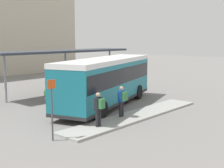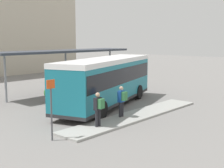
{
  "view_description": "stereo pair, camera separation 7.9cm",
  "coord_description": "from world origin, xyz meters",
  "px_view_note": "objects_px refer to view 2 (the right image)",
  "views": [
    {
      "loc": [
        -15.55,
        -14.09,
        4.62
      ],
      "look_at": [
        0.53,
        0.0,
        1.48
      ],
      "focal_mm": 50.0,
      "sensor_mm": 36.0,
      "label": 1
    },
    {
      "loc": [
        -15.5,
        -14.15,
        4.62
      ],
      "look_at": [
        0.53,
        0.0,
        1.48
      ],
      "focal_mm": 50.0,
      "sensor_mm": 36.0,
      "label": 2
    }
  ],
  "objects_px": {
    "platform_sign": "(51,107)",
    "city_bus": "(107,79)",
    "pedestrian_companion": "(122,99)",
    "bicycle_red": "(139,84)",
    "pedestrian_waiting": "(99,107)",
    "potted_planter_near_shelter": "(50,95)",
    "bicycle_yellow": "(133,82)"
  },
  "relations": [
    {
      "from": "bicycle_red",
      "to": "platform_sign",
      "type": "xyz_separation_m",
      "value": [
        -15.3,
        -6.41,
        1.23
      ]
    },
    {
      "from": "city_bus",
      "to": "bicycle_yellow",
      "type": "height_order",
      "value": "city_bus"
    },
    {
      "from": "pedestrian_waiting",
      "to": "pedestrian_companion",
      "type": "relative_size",
      "value": 0.99
    },
    {
      "from": "pedestrian_companion",
      "to": "potted_planter_near_shelter",
      "type": "relative_size",
      "value": 1.53
    },
    {
      "from": "platform_sign",
      "to": "city_bus",
      "type": "bearing_deg",
      "value": 23.37
    },
    {
      "from": "pedestrian_companion",
      "to": "bicycle_red",
      "type": "bearing_deg",
      "value": -62.47
    },
    {
      "from": "pedestrian_waiting",
      "to": "bicycle_yellow",
      "type": "bearing_deg",
      "value": -63.77
    },
    {
      "from": "pedestrian_companion",
      "to": "platform_sign",
      "type": "distance_m",
      "value": 5.11
    },
    {
      "from": "bicycle_red",
      "to": "potted_planter_near_shelter",
      "type": "distance_m",
      "value": 10.24
    },
    {
      "from": "platform_sign",
      "to": "bicycle_yellow",
      "type": "bearing_deg",
      "value": 25.12
    },
    {
      "from": "pedestrian_waiting",
      "to": "bicycle_red",
      "type": "distance_m",
      "value": 14.26
    },
    {
      "from": "pedestrian_waiting",
      "to": "bicycle_red",
      "type": "height_order",
      "value": "pedestrian_waiting"
    },
    {
      "from": "pedestrian_companion",
      "to": "bicycle_red",
      "type": "height_order",
      "value": "pedestrian_companion"
    },
    {
      "from": "city_bus",
      "to": "pedestrian_companion",
      "type": "height_order",
      "value": "city_bus"
    },
    {
      "from": "potted_planter_near_shelter",
      "to": "pedestrian_companion",
      "type": "bearing_deg",
      "value": -89.9
    },
    {
      "from": "city_bus",
      "to": "pedestrian_companion",
      "type": "bearing_deg",
      "value": -141.44
    },
    {
      "from": "bicycle_yellow",
      "to": "platform_sign",
      "type": "bearing_deg",
      "value": 120.41
    },
    {
      "from": "pedestrian_waiting",
      "to": "potted_planter_near_shelter",
      "type": "distance_m",
      "value": 7.51
    },
    {
      "from": "pedestrian_waiting",
      "to": "pedestrian_companion",
      "type": "bearing_deg",
      "value": -85.02
    },
    {
      "from": "potted_planter_near_shelter",
      "to": "platform_sign",
      "type": "relative_size",
      "value": 0.42
    },
    {
      "from": "platform_sign",
      "to": "pedestrian_companion",
      "type": "bearing_deg",
      "value": 1.02
    },
    {
      "from": "city_bus",
      "to": "bicycle_red",
      "type": "relative_size",
      "value": 7.23
    },
    {
      "from": "bicycle_yellow",
      "to": "potted_planter_near_shelter",
      "type": "height_order",
      "value": "potted_planter_near_shelter"
    },
    {
      "from": "bicycle_yellow",
      "to": "bicycle_red",
      "type": "bearing_deg",
      "value": -179.87
    },
    {
      "from": "pedestrian_waiting",
      "to": "bicycle_red",
      "type": "relative_size",
      "value": 1.17
    },
    {
      "from": "pedestrian_waiting",
      "to": "bicycle_red",
      "type": "xyz_separation_m",
      "value": [
        12.56,
        6.71,
        -0.8
      ]
    },
    {
      "from": "pedestrian_companion",
      "to": "bicycle_red",
      "type": "distance_m",
      "value": 12.04
    },
    {
      "from": "city_bus",
      "to": "potted_planter_near_shelter",
      "type": "height_order",
      "value": "city_bus"
    },
    {
      "from": "city_bus",
      "to": "pedestrian_companion",
      "type": "relative_size",
      "value": 6.14
    },
    {
      "from": "bicycle_red",
      "to": "bicycle_yellow",
      "type": "xyz_separation_m",
      "value": [
        0.07,
        0.79,
        0.05
      ]
    },
    {
      "from": "pedestrian_companion",
      "to": "platform_sign",
      "type": "bearing_deg",
      "value": 86.79
    },
    {
      "from": "bicycle_yellow",
      "to": "platform_sign",
      "type": "xyz_separation_m",
      "value": [
        -15.37,
        -7.21,
        1.18
      ]
    }
  ]
}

